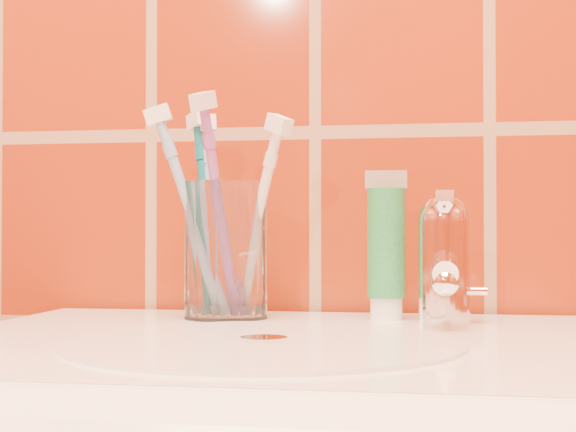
# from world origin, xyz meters

# --- Properties ---
(glass_tumbler) EXTENTS (0.10, 0.10, 0.13)m
(glass_tumbler) POSITION_xyz_m (-0.08, 1.10, 0.92)
(glass_tumbler) COLOR white
(glass_tumbler) RESTS_ON pedestal_sink
(toothpaste_tube) EXTENTS (0.04, 0.04, 0.14)m
(toothpaste_tube) POSITION_xyz_m (0.08, 1.12, 0.92)
(toothpaste_tube) COLOR white
(toothpaste_tube) RESTS_ON pedestal_sink
(faucet) EXTENTS (0.05, 0.11, 0.12)m
(faucet) POSITION_xyz_m (0.14, 1.09, 0.91)
(faucet) COLOR white
(faucet) RESTS_ON pedestal_sink
(toothbrush_0) EXTENTS (0.09, 0.13, 0.23)m
(toothbrush_0) POSITION_xyz_m (-0.07, 1.08, 0.96)
(toothbrush_0) COLOR #8B489B
(toothbrush_0) RESTS_ON glass_tumbler
(toothbrush_1) EXTENTS (0.12, 0.11, 0.21)m
(toothbrush_1) POSITION_xyz_m (-0.11, 1.09, 0.95)
(toothbrush_1) COLOR #7CABDD
(toothbrush_1) RESTS_ON glass_tumbler
(toothbrush_2) EXTENTS (0.10, 0.10, 0.22)m
(toothbrush_2) POSITION_xyz_m (-0.10, 1.11, 0.95)
(toothbrush_2) COLOR #0D6873
(toothbrush_2) RESTS_ON glass_tumbler
(toothbrush_3) EXTENTS (0.15, 0.14, 0.21)m
(toothbrush_3) POSITION_xyz_m (-0.04, 1.09, 0.95)
(toothbrush_3) COLOR silver
(toothbrush_3) RESTS_ON glass_tumbler
(toothbrush_4) EXTENTS (0.08, 0.09, 0.21)m
(toothbrush_4) POSITION_xyz_m (-0.09, 1.11, 0.95)
(toothbrush_4) COLOR #7BA1DC
(toothbrush_4) RESTS_ON glass_tumbler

